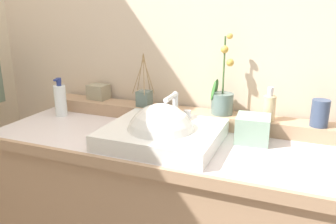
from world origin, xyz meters
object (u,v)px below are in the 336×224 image
sink_basin (162,137)px  soap_dispenser (269,107)px  trinket_box (98,92)px  lotion_bottle (60,100)px  potted_plant (222,98)px  tissue_box (253,129)px  tumbler_cup (320,113)px  reed_diffuser (144,98)px

sink_basin → soap_dispenser: bearing=35.1°
soap_dispenser → trinket_box: soap_dispenser is taller
trinket_box → lotion_bottle: (-0.12, -0.15, -0.02)m
potted_plant → tissue_box: potted_plant is taller
tumbler_cup → reed_diffuser: 0.78m
reed_diffuser → tumbler_cup: bearing=-0.7°
potted_plant → trinket_box: size_ratio=3.57×
sink_basin → tumbler_cup: (0.57, 0.26, 0.09)m
lotion_bottle → tissue_box: size_ratio=1.47×
soap_dispenser → reed_diffuser: 0.58m
reed_diffuser → trinket_box: (-0.28, 0.03, -0.00)m
lotion_bottle → potted_plant: bearing=9.5°
sink_basin → reed_diffuser: reed_diffuser is taller
sink_basin → potted_plant: size_ratio=1.26×
potted_plant → tumbler_cup: potted_plant is taller
soap_dispenser → sink_basin: bearing=-144.9°
potted_plant → lotion_bottle: potted_plant is taller
sink_basin → soap_dispenser: size_ratio=3.12×
soap_dispenser → lotion_bottle: (-0.98, -0.11, -0.04)m
tumbler_cup → reed_diffuser: bearing=179.3°
soap_dispenser → tumbler_cup: (0.20, -0.00, -0.00)m
potted_plant → sink_basin: bearing=-121.3°
sink_basin → lotion_bottle: (-0.61, 0.15, 0.05)m
lotion_bottle → sink_basin: bearing=-14.1°
sink_basin → tumbler_cup: 0.63m
tumbler_cup → sink_basin: bearing=-155.6°
soap_dispenser → tumbler_cup: soap_dispenser is taller
potted_plant → reed_diffuser: bearing=-177.9°
sink_basin → tumbler_cup: sink_basin is taller
trinket_box → tissue_box: 0.83m
soap_dispenser → lotion_bottle: size_ratio=0.75×
potted_plant → tumbler_cup: (0.40, -0.02, -0.02)m
reed_diffuser → tissue_box: (0.53, -0.12, -0.05)m
sink_basin → reed_diffuser: (-0.20, 0.27, 0.08)m
soap_dispenser → tissue_box: (-0.05, -0.11, -0.07)m
trinket_box → lotion_bottle: lotion_bottle is taller
reed_diffuser → sink_basin: bearing=-52.9°
reed_diffuser → lotion_bottle: (-0.41, -0.12, -0.02)m
tissue_box → soap_dispenser: bearing=67.2°
potted_plant → tumbler_cup: 0.40m
trinket_box → sink_basin: bearing=-27.0°
potted_plant → lotion_bottle: size_ratio=1.85×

